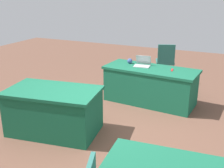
% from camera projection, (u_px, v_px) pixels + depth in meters
% --- Properties ---
extents(ground_plane, '(14.40, 14.40, 0.00)m').
position_uv_depth(ground_plane, '(105.00, 138.00, 4.48)').
color(ground_plane, brown).
extents(table_foreground, '(1.93, 0.92, 0.74)m').
position_uv_depth(table_foreground, '(150.00, 85.00, 5.77)').
color(table_foreground, '#196647').
rests_on(table_foreground, ground).
extents(table_mid_left, '(1.59, 1.07, 0.74)m').
position_uv_depth(table_mid_left, '(54.00, 111.00, 4.57)').
color(table_mid_left, '#196647').
rests_on(table_mid_left, ground).
extents(chair_near_front, '(0.56, 0.56, 0.97)m').
position_uv_depth(chair_near_front, '(165.00, 60.00, 7.04)').
color(chair_near_front, '#9E9993').
rests_on(chair_near_front, ground).
extents(laptop_silver, '(0.35, 0.32, 0.21)m').
position_uv_depth(laptop_silver, '(142.00, 64.00, 5.79)').
color(laptop_silver, silver).
rests_on(laptop_silver, table_foreground).
extents(yarn_ball, '(0.11, 0.11, 0.11)m').
position_uv_depth(yarn_ball, '(130.00, 61.00, 5.98)').
color(yarn_ball, '#3F5999').
rests_on(yarn_ball, table_foreground).
extents(scissors_red, '(0.07, 0.18, 0.01)m').
position_uv_depth(scissors_red, '(172.00, 70.00, 5.51)').
color(scissors_red, red).
rests_on(scissors_red, table_foreground).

